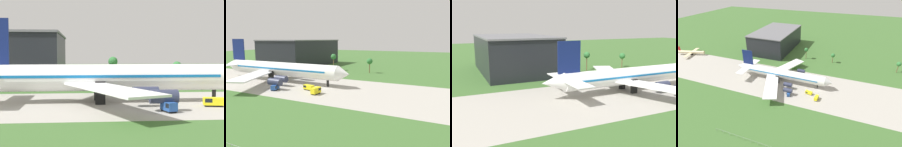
{
  "view_description": "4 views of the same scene",
  "coord_description": "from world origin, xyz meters",
  "views": [
    {
      "loc": [
        -34.85,
        -82.34,
        12.26
      ],
      "look_at": [
        -27.32,
        2.33,
        7.17
      ],
      "focal_mm": 55.0,
      "sensor_mm": 36.0,
      "label": 1
    },
    {
      "loc": [
        45.39,
        -78.66,
        20.56
      ],
      "look_at": [
        3.93,
        2.33,
        6.17
      ],
      "focal_mm": 35.0,
      "sensor_mm": 36.0,
      "label": 2
    },
    {
      "loc": [
        -94.29,
        -74.37,
        26.19
      ],
      "look_at": [
        -58.57,
        2.33,
        9.47
      ],
      "focal_mm": 40.0,
      "sensor_mm": 36.0,
      "label": 3
    },
    {
      "loc": [
        17.72,
        -101.05,
        69.34
      ],
      "look_at": [
        -22.81,
        5.0,
        6.0
      ],
      "focal_mm": 28.0,
      "sensor_mm": 36.0,
      "label": 4
    }
  ],
  "objects": [
    {
      "name": "jet_airliner",
      "position": [
        -28.68,
        2.33,
        6.11
      ],
      "size": [
        76.01,
        62.83,
        20.67
      ],
      "color": "white",
      "rests_on": "ground_plane"
    },
    {
      "name": "terminal_building",
      "position": [
        -61.02,
        63.76,
        10.04
      ],
      "size": [
        36.72,
        61.2,
        20.05
      ],
      "color": "black",
      "rests_on": "ground_plane"
    },
    {
      "name": "palm_tree_row",
      "position": [
        24.44,
        48.17,
        7.98
      ],
      "size": [
        90.39,
        3.6,
        10.87
      ],
      "color": "brown",
      "rests_on": "ground_plane"
    }
  ]
}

